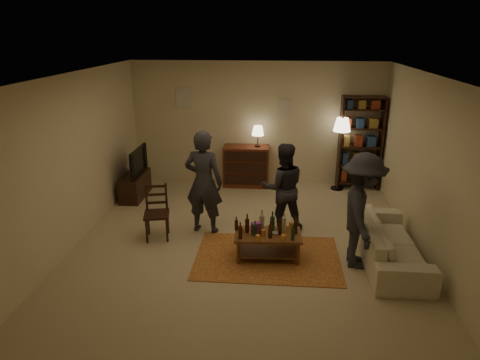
# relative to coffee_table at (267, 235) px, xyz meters

# --- Properties ---
(floor) EXTENTS (6.00, 6.00, 0.00)m
(floor) POSITION_rel_coffee_table_xyz_m (-0.36, 0.49, -0.38)
(floor) COLOR #C6B793
(floor) RESTS_ON ground
(room_shell) EXTENTS (6.00, 6.00, 6.00)m
(room_shell) POSITION_rel_coffee_table_xyz_m (-1.01, 3.47, 1.44)
(room_shell) COLOR beige
(room_shell) RESTS_ON ground
(rug) EXTENTS (2.20, 1.50, 0.01)m
(rug) POSITION_rel_coffee_table_xyz_m (0.01, -0.00, -0.37)
(rug) COLOR maroon
(rug) RESTS_ON ground
(coffee_table) EXTENTS (1.03, 0.60, 0.75)m
(coffee_table) POSITION_rel_coffee_table_xyz_m (0.00, 0.00, 0.00)
(coffee_table) COLOR brown
(coffee_table) RESTS_ON ground
(dining_chair) EXTENTS (0.48, 0.48, 0.94)m
(dining_chair) POSITION_rel_coffee_table_xyz_m (-1.86, 0.55, 0.11)
(dining_chair) COLOR black
(dining_chair) RESTS_ON ground
(tv_stand) EXTENTS (0.40, 1.00, 1.06)m
(tv_stand) POSITION_rel_coffee_table_xyz_m (-2.80, 2.29, 0.01)
(tv_stand) COLOR black
(tv_stand) RESTS_ON ground
(dresser) EXTENTS (1.00, 0.50, 1.36)m
(dresser) POSITION_rel_coffee_table_xyz_m (-0.55, 3.20, 0.10)
(dresser) COLOR maroon
(dresser) RESTS_ON ground
(bookshelf) EXTENTS (0.90, 0.34, 2.02)m
(bookshelf) POSITION_rel_coffee_table_xyz_m (1.89, 3.27, 0.66)
(bookshelf) COLOR black
(bookshelf) RESTS_ON ground
(floor_lamp) EXTENTS (0.36, 0.36, 1.58)m
(floor_lamp) POSITION_rel_coffee_table_xyz_m (1.46, 3.14, 0.95)
(floor_lamp) COLOR black
(floor_lamp) RESTS_ON ground
(sofa) EXTENTS (0.81, 2.08, 0.61)m
(sofa) POSITION_rel_coffee_table_xyz_m (1.84, 0.09, -0.07)
(sofa) COLOR beige
(sofa) RESTS_ON ground
(person_left) EXTENTS (0.72, 0.54, 1.79)m
(person_left) POSITION_rel_coffee_table_xyz_m (-1.10, 0.85, 0.52)
(person_left) COLOR #2A2A32
(person_left) RESTS_ON ground
(person_right) EXTENTS (0.85, 0.71, 1.56)m
(person_right) POSITION_rel_coffee_table_xyz_m (0.23, 1.02, 0.40)
(person_right) COLOR #26252D
(person_right) RESTS_ON ground
(person_by_sofa) EXTENTS (0.71, 1.15, 1.72)m
(person_by_sofa) POSITION_rel_coffee_table_xyz_m (1.34, -0.07, 0.48)
(person_by_sofa) COLOR #292931
(person_by_sofa) RESTS_ON ground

